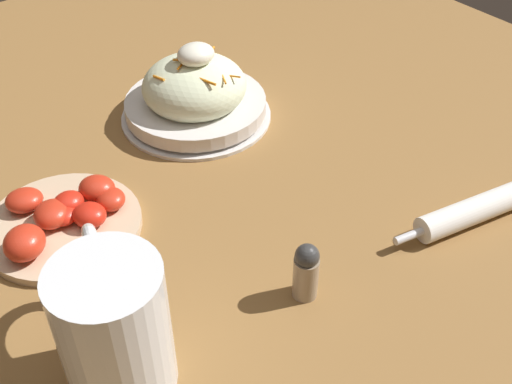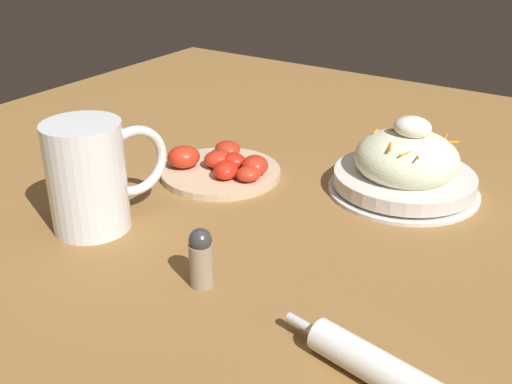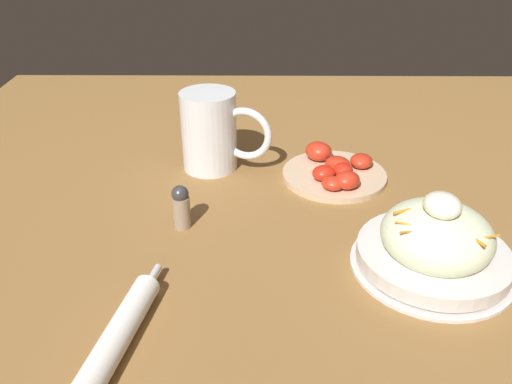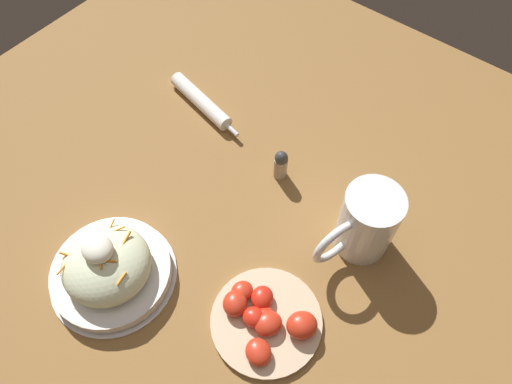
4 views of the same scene
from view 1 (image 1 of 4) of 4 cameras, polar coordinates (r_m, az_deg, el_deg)
The scene contains 6 objects.
ground_plane at distance 0.76m, azimuth -5.26°, elevation -1.47°, with size 1.43×1.43×0.00m, color olive.
salad_plate at distance 0.89m, azimuth -5.48°, elevation 8.65°, with size 0.21×0.21×0.11m.
beer_mug at distance 0.57m, azimuth -12.51°, elevation -12.22°, with size 0.10×0.16×0.14m.
napkin_roll at distance 0.78m, azimuth 19.44°, elevation -1.37°, with size 0.21×0.06×0.03m.
tomato_plate at distance 0.75m, azimuth -16.95°, elevation -2.32°, with size 0.18×0.18×0.04m.
salt_shaker at distance 0.64m, azimuth 4.50°, elevation -7.04°, with size 0.03×0.03×0.07m.
Camera 1 is at (0.29, 0.49, 0.50)m, focal length 44.68 mm.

